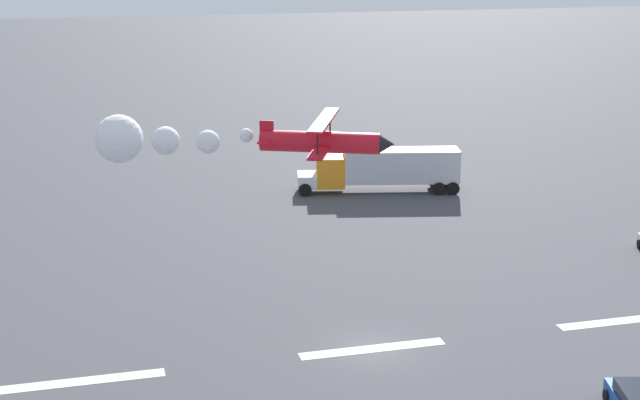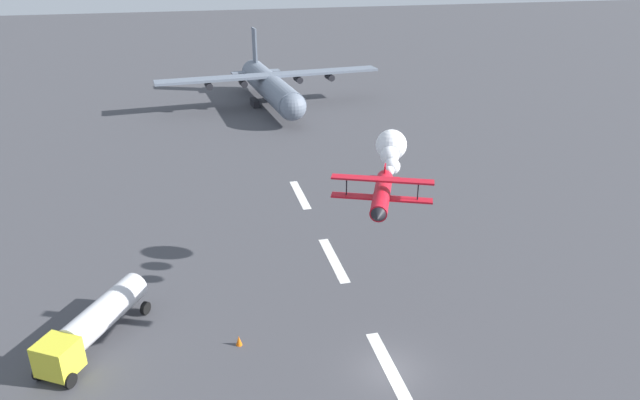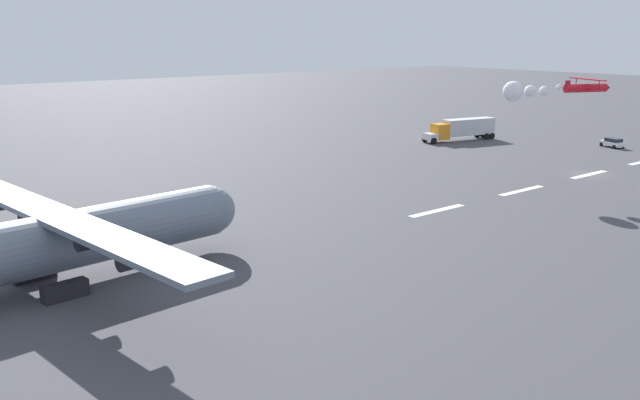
# 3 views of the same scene
# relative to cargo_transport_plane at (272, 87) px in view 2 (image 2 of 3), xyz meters

# --- Properties ---
(ground_plane) EXTENTS (440.00, 440.00, 0.00)m
(ground_plane) POSITION_rel_cargo_transport_plane_xyz_m (-67.07, 2.92, -3.54)
(ground_plane) COLOR #424247
(ground_plane) RESTS_ON ground
(runway_stripe_3) EXTENTS (8.00, 0.90, 0.01)m
(runway_stripe_3) POSITION_rel_cargo_transport_plane_xyz_m (-67.07, 2.92, -3.53)
(runway_stripe_3) COLOR white
(runway_stripe_3) RESTS_ON ground
(runway_stripe_4) EXTENTS (8.00, 0.90, 0.01)m
(runway_stripe_4) POSITION_rel_cargo_transport_plane_xyz_m (-52.06, 2.92, -3.53)
(runway_stripe_4) COLOR white
(runway_stripe_4) RESTS_ON ground
(runway_stripe_5) EXTENTS (8.00, 0.90, 0.01)m
(runway_stripe_5) POSITION_rel_cargo_transport_plane_xyz_m (-37.06, 2.92, -3.53)
(runway_stripe_5) COLOR white
(runway_stripe_5) RESTS_ON ground
(cargo_transport_plane) EXTENTS (29.23, 37.93, 11.53)m
(cargo_transport_plane) POSITION_rel_cargo_transport_plane_xyz_m (0.00, 0.00, 0.00)
(cargo_transport_plane) COLOR slate
(cargo_transport_plane) RESTS_ON ground
(stunt_biplane_red) EXTENTS (14.28, 8.39, 2.55)m
(stunt_biplane_red) POSITION_rel_cargo_transport_plane_xyz_m (-58.08, 0.43, 7.83)
(stunt_biplane_red) COLOR red
(fuel_tanker_truck) EXTENTS (9.56, 7.22, 2.90)m
(fuel_tanker_truck) POSITION_rel_cargo_transport_plane_xyz_m (-59.71, 22.12, -1.79)
(fuel_tanker_truck) COLOR yellow
(fuel_tanker_truck) RESTS_ON ground
(traffic_cone_far) EXTENTS (0.44, 0.44, 0.75)m
(traffic_cone_far) POSITION_rel_cargo_transport_plane_xyz_m (-62.15, 12.40, -3.16)
(traffic_cone_far) COLOR orange
(traffic_cone_far) RESTS_ON ground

